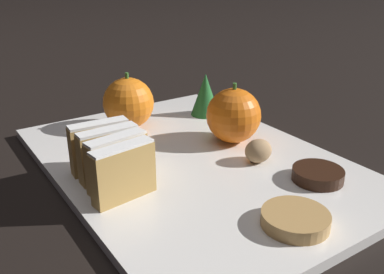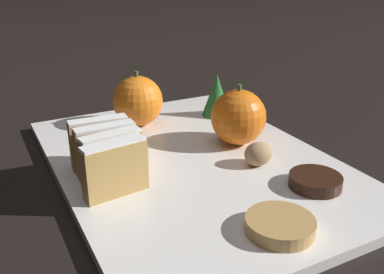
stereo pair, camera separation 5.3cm
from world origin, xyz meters
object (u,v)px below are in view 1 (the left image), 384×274
at_px(orange_near, 234,116).
at_px(orange_far, 128,103).
at_px(chocolate_cookie, 318,175).
at_px(walnut, 258,151).

bearing_deg(orange_near, orange_far, 126.45).
xyz_separation_m(orange_near, chocolate_cookie, (0.01, -0.14, -0.03)).
distance_m(orange_far, chocolate_cookie, 0.29).
bearing_deg(chocolate_cookie, orange_far, 110.88).
bearing_deg(orange_far, orange_near, -53.55).
relative_size(orange_far, chocolate_cookie, 1.43).
height_order(orange_far, walnut, orange_far).
bearing_deg(orange_near, chocolate_cookie, -86.49).
distance_m(orange_near, chocolate_cookie, 0.15).
distance_m(walnut, chocolate_cookie, 0.08).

